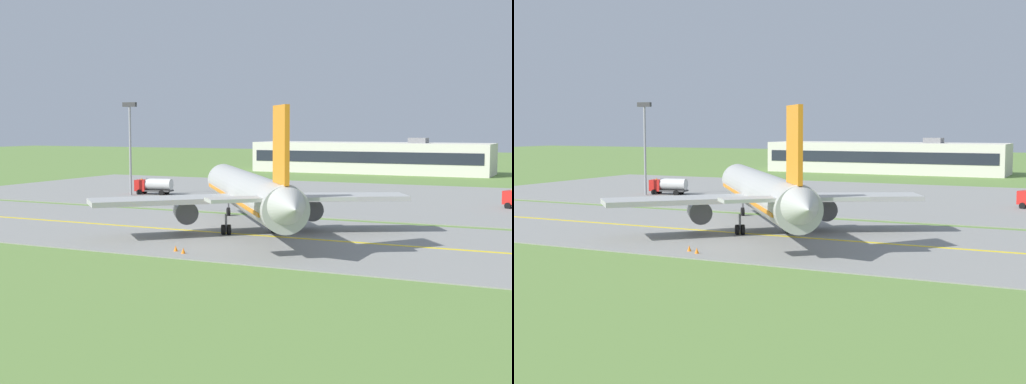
{
  "view_description": "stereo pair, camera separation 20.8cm",
  "coord_description": "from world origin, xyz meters",
  "views": [
    {
      "loc": [
        37.56,
        -63.73,
        10.96
      ],
      "look_at": [
        5.49,
        4.33,
        4.0
      ],
      "focal_mm": 49.98,
      "sensor_mm": 36.0,
      "label": 1
    },
    {
      "loc": [
        37.75,
        -63.64,
        10.96
      ],
      "look_at": [
        5.49,
        4.33,
        4.0
      ],
      "focal_mm": 49.98,
      "sensor_mm": 36.0,
      "label": 2
    }
  ],
  "objects": [
    {
      "name": "ground_plane",
      "position": [
        0.0,
        0.0,
        0.0
      ],
      "size": [
        500.0,
        500.0,
        0.0
      ],
      "primitive_type": "plane",
      "color": "olive"
    },
    {
      "name": "traffic_cone_mid_edge",
      "position": [
        5.07,
        -11.23,
        0.3
      ],
      "size": [
        0.44,
        0.44,
        0.6
      ],
      "primitive_type": "cone",
      "color": "orange",
      "rests_on": "ground"
    },
    {
      "name": "apron_light_mast",
      "position": [
        -28.22,
        29.35,
        9.33
      ],
      "size": [
        2.4,
        0.5,
        14.7
      ],
      "color": "gray",
      "rests_on": "ground"
    },
    {
      "name": "taxiway_strip",
      "position": [
        0.0,
        0.0,
        0.05
      ],
      "size": [
        240.0,
        28.0,
        0.1
      ],
      "primitive_type": "cube",
      "color": "gray",
      "rests_on": "ground"
    },
    {
      "name": "apron_pad",
      "position": [
        10.0,
        42.0,
        0.05
      ],
      "size": [
        140.0,
        52.0,
        0.1
      ],
      "primitive_type": "cube",
      "color": "gray",
      "rests_on": "ground"
    },
    {
      "name": "airplane_lead",
      "position": [
        5.78,
        1.93,
        4.13
      ],
      "size": [
        28.99,
        33.93,
        12.7
      ],
      "color": "#ADADA8",
      "rests_on": "ground"
    },
    {
      "name": "traffic_cone_near_edge",
      "position": [
        6.25,
        -11.92,
        0.3
      ],
      "size": [
        0.44,
        0.44,
        0.6
      ],
      "primitive_type": "cone",
      "color": "orange",
      "rests_on": "ground"
    },
    {
      "name": "taxiway_centreline",
      "position": [
        0.0,
        0.0,
        0.11
      ],
      "size": [
        220.0,
        0.6,
        0.01
      ],
      "primitive_type": "cube",
      "color": "yellow",
      "rests_on": "taxiway_strip"
    },
    {
      "name": "service_truck_baggage",
      "position": [
        -25.59,
        31.91,
        1.53
      ],
      "size": [
        6.25,
        3.07,
        2.65
      ],
      "color": "red",
      "rests_on": "ground"
    },
    {
      "name": "terminal_building",
      "position": [
        -9.48,
        99.95,
        3.58
      ],
      "size": [
        55.52,
        13.83,
        8.33
      ],
      "color": "beige",
      "rests_on": "ground"
    }
  ]
}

